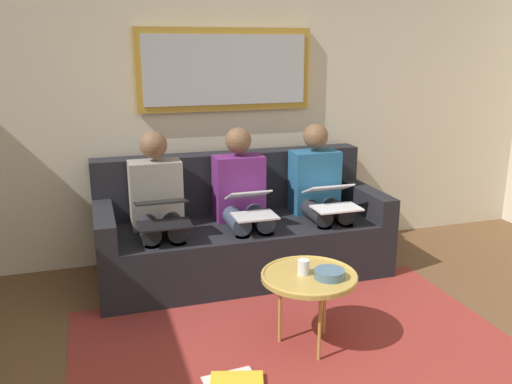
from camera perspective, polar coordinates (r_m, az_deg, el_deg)
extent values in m
cube|color=beige|center=(4.49, -3.50, 9.71)|extent=(6.00, 0.12, 2.60)
cube|color=maroon|center=(3.29, 4.63, -16.46)|extent=(2.60, 1.80, 0.01)
cube|color=black|center=(4.22, -1.43, -5.88)|extent=(2.20, 0.90, 0.42)
cube|color=black|center=(4.41, -2.73, 1.16)|extent=(2.20, 0.20, 0.48)
cube|color=black|center=(4.50, 11.24, -0.66)|extent=(0.14, 0.90, 0.20)
cube|color=black|center=(3.98, -15.90, -3.10)|extent=(0.14, 0.90, 0.20)
cube|color=#B7892D|center=(4.39, -3.26, 12.85)|extent=(1.42, 0.04, 0.65)
cube|color=#B2B7BC|center=(4.36, -3.18, 12.84)|extent=(1.32, 0.01, 0.55)
cylinder|color=tan|center=(3.15, 5.66, -8.96)|extent=(0.56, 0.56, 0.03)
torus|color=tan|center=(3.15, 5.67, -8.75)|extent=(0.56, 0.56, 0.02)
cylinder|color=#B28E42|center=(3.12, 6.79, -13.98)|extent=(0.02, 0.02, 0.43)
cylinder|color=#B28E42|center=(3.38, 7.32, -11.60)|extent=(0.02, 0.02, 0.43)
cylinder|color=#B28E42|center=(3.27, 2.56, -12.37)|extent=(0.02, 0.02, 0.43)
cylinder|color=silver|center=(3.13, 5.06, -7.96)|extent=(0.07, 0.07, 0.09)
cylinder|color=slate|center=(3.11, 7.83, -8.63)|extent=(0.17, 0.17, 0.05)
cube|color=#235B84|center=(4.38, 6.23, 1.14)|extent=(0.38, 0.22, 0.50)
sphere|color=brown|center=(4.31, 6.37, 5.91)|extent=(0.20, 0.20, 0.20)
cylinder|color=#232328|center=(4.28, 8.39, -1.77)|extent=(0.14, 0.42, 0.14)
cylinder|color=#232328|center=(4.21, 6.17, -2.00)|extent=(0.14, 0.42, 0.14)
cylinder|color=#232328|center=(4.20, 9.48, -6.23)|extent=(0.11, 0.11, 0.42)
cylinder|color=#232328|center=(4.12, 7.23, -6.54)|extent=(0.11, 0.11, 0.42)
cube|color=white|center=(4.04, 8.56, -1.69)|extent=(0.35, 0.23, 0.01)
cube|color=white|center=(4.15, 7.67, 0.37)|extent=(0.35, 0.21, 0.10)
cube|color=#A5C6EA|center=(4.15, 7.70, 0.41)|extent=(0.31, 0.19, 0.08)
cube|color=#66236B|center=(4.17, -1.86, 0.50)|extent=(0.38, 0.22, 0.50)
sphere|color=brown|center=(4.09, -1.90, 5.51)|extent=(0.20, 0.20, 0.20)
cylinder|color=#384256|center=(4.05, 0.20, -2.59)|extent=(0.14, 0.42, 0.14)
cylinder|color=#384256|center=(4.01, -2.26, -2.83)|extent=(0.14, 0.42, 0.14)
cylinder|color=#384256|center=(3.96, 1.12, -7.34)|extent=(0.11, 0.11, 0.42)
cylinder|color=#384256|center=(3.91, -1.40, -7.64)|extent=(0.11, 0.11, 0.42)
cube|color=silver|center=(3.81, -0.14, -2.55)|extent=(0.31, 0.23, 0.01)
cube|color=silver|center=(3.93, -0.85, -0.29)|extent=(0.31, 0.22, 0.10)
cube|color=#A5C6EA|center=(3.93, -0.83, -0.25)|extent=(0.28, 0.19, 0.09)
cube|color=gray|center=(4.05, -10.60, -0.21)|extent=(0.38, 0.22, 0.50)
sphere|color=brown|center=(3.97, -10.86, 4.94)|extent=(0.20, 0.20, 0.20)
cylinder|color=#232328|center=(3.92, -8.78, -3.42)|extent=(0.14, 0.42, 0.14)
cylinder|color=#232328|center=(3.90, -11.40, -3.65)|extent=(0.14, 0.42, 0.14)
cylinder|color=#232328|center=(3.82, -8.11, -8.37)|extent=(0.11, 0.11, 0.42)
cylinder|color=#232328|center=(3.80, -10.81, -8.64)|extent=(0.11, 0.11, 0.42)
cube|color=black|center=(3.68, -9.70, -3.43)|extent=(0.36, 0.23, 0.01)
cube|color=black|center=(3.78, -10.07, -1.07)|extent=(0.36, 0.23, 0.05)
cube|color=#A5C6EA|center=(3.77, -10.07, -1.02)|extent=(0.32, 0.20, 0.04)
cube|color=red|center=(3.02, -2.49, -19.56)|extent=(0.31, 0.25, 0.01)
cube|color=white|center=(3.00, -2.63, -19.57)|extent=(0.30, 0.22, 0.01)
cube|color=yellow|center=(2.98, -2.06, -19.60)|extent=(0.32, 0.27, 0.01)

